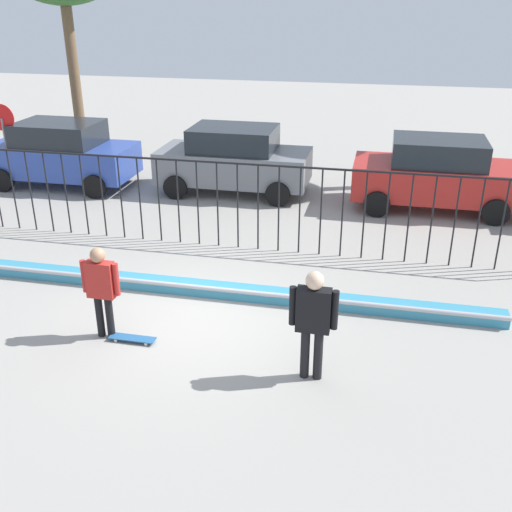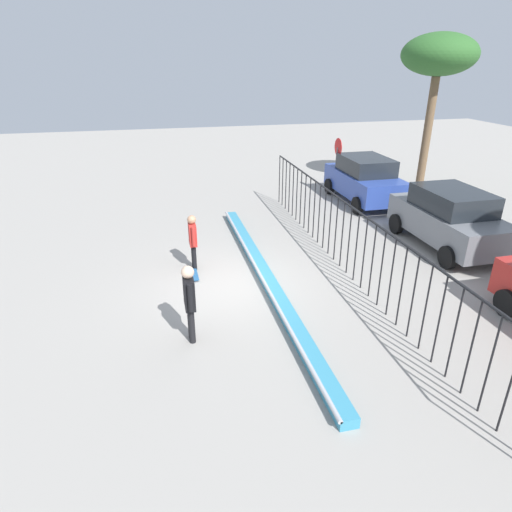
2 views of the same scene
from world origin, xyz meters
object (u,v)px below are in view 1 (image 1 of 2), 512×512
object	(u,v)px
skateboarder	(101,285)
parked_car_blue	(61,153)
parked_car_gray	(234,159)
stop_sign	(5,135)
camera_operator	(313,316)
skateboard	(132,338)
parked_car_red	(436,174)

from	to	relation	value
skateboarder	parked_car_blue	size ratio (longest dim) A/B	0.38
parked_car_gray	stop_sign	xyz separation A→B (m)	(-6.44, -1.18, 0.64)
camera_operator	stop_sign	size ratio (longest dim) A/B	0.71
parked_car_gray	skateboarder	bearing A→B (deg)	-91.88
skateboard	parked_car_blue	bearing A→B (deg)	116.78
skateboarder	parked_car_red	distance (m)	9.80
skateboard	camera_operator	size ratio (longest dim) A/B	0.45
skateboarder	parked_car_gray	world-z (taller)	parked_car_gray
camera_operator	parked_car_red	size ratio (longest dim) A/B	0.42
skateboard	parked_car_blue	size ratio (longest dim) A/B	0.19
skateboarder	parked_car_gray	distance (m)	8.17
parked_car_red	stop_sign	size ratio (longest dim) A/B	1.72
parked_car_gray	parked_car_blue	bearing A→B (deg)	-175.82
skateboarder	stop_sign	world-z (taller)	stop_sign
camera_operator	stop_sign	world-z (taller)	stop_sign
parked_car_blue	parked_car_red	size ratio (longest dim) A/B	1.00
skateboard	stop_sign	size ratio (longest dim) A/B	0.32
skateboard	parked_car_red	size ratio (longest dim) A/B	0.19
stop_sign	parked_car_red	bearing A→B (deg)	4.41
parked_car_red	stop_sign	world-z (taller)	stop_sign
skateboarder	stop_sign	distance (m)	9.39
skateboard	parked_car_gray	world-z (taller)	parked_car_gray
skateboard	parked_car_blue	distance (m)	9.59
camera_operator	stop_sign	xyz separation A→B (m)	(-9.81, 7.42, 0.54)
skateboarder	skateboard	xyz separation A→B (m)	(0.50, -0.06, -0.93)
skateboard	parked_car_gray	size ratio (longest dim) A/B	0.19
parked_car_red	skateboarder	bearing A→B (deg)	-124.72
skateboard	camera_operator	bearing A→B (deg)	-15.08
skateboarder	parked_car_blue	world-z (taller)	parked_car_blue
parked_car_red	stop_sign	distance (m)	12.07
camera_operator	parked_car_gray	size ratio (longest dim) A/B	0.42
parked_car_red	skateboard	bearing A→B (deg)	-122.09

